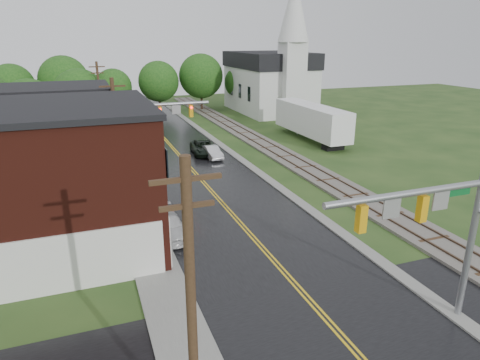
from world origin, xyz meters
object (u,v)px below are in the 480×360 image
tree_left_e (81,97)px  traffic_signal_near (436,219)px  utility_pole_b (117,138)px  utility_pole_a (191,308)px  utility_pole_c (100,99)px  sedan_silver (212,152)px  church (272,76)px  brick_building (22,183)px  semi_trailer (312,120)px  tree_left_c (32,109)px  pickup_white (168,225)px  suv_dark (203,148)px  traffic_signal_far (152,119)px

tree_left_e → traffic_signal_near: bearing=-74.3°
utility_pole_b → utility_pole_a: bearing=-90.0°
traffic_signal_near → utility_pole_c: 43.24m
utility_pole_c → sedan_silver: bearing=-54.2°
church → utility_pole_c: bearing=-160.0°
brick_building → semi_trailer: size_ratio=1.07×
brick_building → tree_left_c: brick_building is taller
sedan_silver → tree_left_c: bearing=148.6°
pickup_white → tree_left_c: bearing=106.2°
utility_pole_b → semi_trailer: bearing=27.8°
traffic_signal_near → utility_pole_c: utility_pole_c is taller
pickup_white → semi_trailer: size_ratio=0.35×
suv_dark → brick_building: bearing=-124.8°
utility_pole_c → tree_left_e: bearing=137.2°
tree_left_c → utility_pole_b: bearing=-68.5°
utility_pole_c → tree_left_c: size_ratio=1.18×
tree_left_c → suv_dark: 18.40m
utility_pole_c → tree_left_e: size_ratio=1.10×
brick_building → utility_pole_b: utility_pole_b is taller
brick_building → pickup_white: bearing=-4.1°
traffic_signal_near → brick_building: bearing=140.8°
utility_pole_a → traffic_signal_far: bearing=83.0°
traffic_signal_far → sedan_silver: bearing=29.0°
semi_trailer → utility_pole_c: bearing=156.9°
brick_building → church: 50.58m
utility_pole_b → tree_left_e: 23.99m
suv_dark → sedan_silver: suv_dark is taller
pickup_white → suv_dark: bearing=64.5°
suv_dark → utility_pole_b: bearing=-125.9°
traffic_signal_near → suv_dark: traffic_signal_near is taller
church → utility_pole_b: size_ratio=2.22×
utility_pole_b → utility_pole_c: 22.00m
semi_trailer → traffic_signal_near: bearing=-111.7°
brick_building → suv_dark: brick_building is taller
tree_left_e → semi_trailer: size_ratio=0.61×
brick_building → utility_pole_a: 16.05m
church → sedan_silver: 29.28m
traffic_signal_near → sedan_silver: traffic_signal_near is taller
traffic_signal_far → utility_pole_a: size_ratio=0.82×
tree_left_c → sedan_silver: size_ratio=2.08×
suv_dark → pickup_white: suv_dark is taller
utility_pole_b → utility_pole_c: same height
traffic_signal_near → tree_left_e: bearing=105.7°
utility_pole_b → tree_left_c: size_ratio=1.18×
traffic_signal_near → utility_pole_b: utility_pole_b is taller
tree_left_c → suv_dark: (16.33, -7.55, -3.82)m
tree_left_e → brick_building: bearing=-96.7°
utility_pole_b → utility_pole_c: bearing=90.0°
church → sedan_silver: bearing=-126.4°
traffic_signal_near → tree_left_c: tree_left_c is taller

